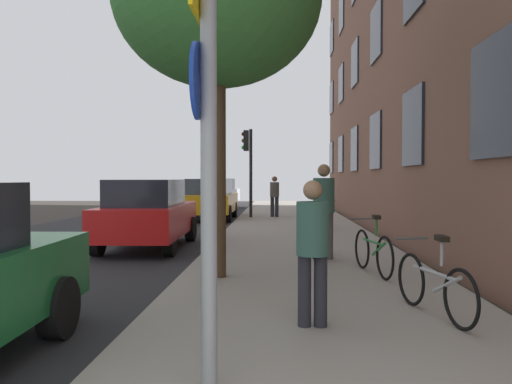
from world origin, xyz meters
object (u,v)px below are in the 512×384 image
at_px(sign_post, 205,132).
at_px(bicycle_1, 373,251).
at_px(bicycle_4, 330,216).
at_px(bicycle_2, 319,238).
at_px(car_2, 210,199).
at_px(car_1, 148,213).
at_px(bicycle_3, 320,223).
at_px(pedestrian_1, 324,205).
at_px(pedestrian_0, 313,243).
at_px(bicycle_0, 434,285).
at_px(car_3, 219,193).
at_px(pedestrian_2, 275,194).
at_px(traffic_light, 248,157).

xyz_separation_m(sign_post, bicycle_1, (2.06, 4.62, -1.51)).
bearing_deg(bicycle_4, bicycle_2, -98.06).
bearing_deg(car_2, car_1, -92.51).
bearing_deg(bicycle_3, pedestrian_1, -93.83).
distance_m(sign_post, pedestrian_0, 2.12).
bearing_deg(car_2, pedestrian_0, -78.47).
distance_m(bicycle_0, car_2, 15.24).
relative_size(pedestrian_1, car_3, 0.41).
bearing_deg(pedestrian_2, bicycle_2, -84.67).
relative_size(bicycle_4, car_3, 0.39).
height_order(sign_post, car_3, sign_post).
bearing_deg(car_3, car_1, -89.16).
xyz_separation_m(pedestrian_1, pedestrian_2, (-1.01, 10.66, -0.11)).
bearing_deg(car_1, sign_post, -73.02).
relative_size(pedestrian_0, pedestrian_2, 0.95).
height_order(bicycle_1, car_2, car_2).
distance_m(bicycle_3, pedestrian_0, 8.53).
bearing_deg(bicycle_1, sign_post, -114.00).
xyz_separation_m(bicycle_0, bicycle_1, (-0.21, 2.55, 0.02)).
bearing_deg(bicycle_4, bicycle_1, -90.61).
bearing_deg(pedestrian_0, car_1, 117.18).
relative_size(bicycle_2, car_1, 0.38).
height_order(bicycle_2, pedestrian_1, pedestrian_1).
relative_size(bicycle_3, car_2, 0.38).
xyz_separation_m(bicycle_4, car_1, (-4.68, -3.93, 0.35)).
bearing_deg(bicycle_0, bicycle_3, 94.29).
distance_m(sign_post, bicycle_1, 5.28).
height_order(bicycle_0, car_2, car_2).
height_order(sign_post, traffic_light, traffic_light).
distance_m(bicycle_2, car_3, 18.82).
relative_size(bicycle_2, car_2, 0.38).
bearing_deg(bicycle_4, bicycle_0, -89.27).
distance_m(traffic_light, bicycle_3, 7.07).
bearing_deg(bicycle_0, pedestrian_0, -162.65).
bearing_deg(bicycle_0, car_2, 106.96).
height_order(pedestrian_1, car_3, pedestrian_1).
xyz_separation_m(bicycle_3, car_2, (-3.84, 6.53, 0.37)).
xyz_separation_m(bicycle_1, car_3, (-4.84, 20.35, 0.35)).
bearing_deg(sign_post, bicycle_3, 80.65).
xyz_separation_m(bicycle_0, car_3, (-5.05, 22.90, 0.36)).
relative_size(bicycle_3, pedestrian_2, 0.98).
xyz_separation_m(bicycle_0, pedestrian_0, (-1.38, -0.43, 0.51)).
xyz_separation_m(pedestrian_0, pedestrian_2, (-0.50, 15.17, 0.05)).
bearing_deg(traffic_light, pedestrian_1, -78.81).
bearing_deg(pedestrian_1, bicycle_4, 83.08).
bearing_deg(bicycle_1, pedestrian_2, 97.79).
bearing_deg(car_3, bicycle_3, -73.33).
bearing_deg(bicycle_1, car_2, 109.40).
height_order(sign_post, bicycle_3, sign_post).
bearing_deg(sign_post, car_3, 96.36).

